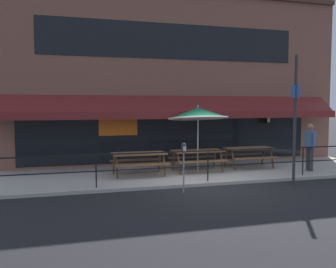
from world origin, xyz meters
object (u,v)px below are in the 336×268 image
(picnic_table_centre, at_px, (198,155))
(parking_meter_near, at_px, (184,152))
(pedestrian_walking, at_px, (310,144))
(picnic_table_right, at_px, (249,152))
(picnic_table_left, at_px, (139,158))
(street_sign_pole, at_px, (295,118))
(patio_umbrella_centre, at_px, (198,113))

(picnic_table_centre, xyz_separation_m, parking_meter_near, (-1.40, -2.60, 0.44))
(picnic_table_centre, xyz_separation_m, pedestrian_walking, (3.94, -1.01, 0.35))
(pedestrian_walking, bearing_deg, picnic_table_centre, 165.63)
(picnic_table_right, distance_m, pedestrian_walking, 2.19)
(picnic_table_left, bearing_deg, picnic_table_right, 5.28)
(picnic_table_right, xyz_separation_m, pedestrian_walking, (1.77, -1.24, 0.35))
(pedestrian_walking, bearing_deg, picnic_table_left, 172.15)
(parking_meter_near, bearing_deg, street_sign_pole, 2.41)
(picnic_table_right, relative_size, patio_umbrella_centre, 0.75)
(patio_umbrella_centre, distance_m, parking_meter_near, 3.11)
(picnic_table_left, xyz_separation_m, street_sign_pole, (4.46, -2.28, 1.35))
(picnic_table_centre, bearing_deg, picnic_table_left, -175.62)
(picnic_table_left, distance_m, pedestrian_walking, 6.18)
(parking_meter_near, distance_m, street_sign_pole, 3.79)
(picnic_table_centre, relative_size, picnic_table_right, 1.00)
(picnic_table_centre, bearing_deg, picnic_table_right, 6.17)
(patio_umbrella_centre, xyz_separation_m, parking_meter_near, (-1.40, -2.58, -1.03))
(picnic_table_right, xyz_separation_m, patio_umbrella_centre, (-2.17, -0.26, 1.47))
(pedestrian_walking, bearing_deg, patio_umbrella_centre, 165.93)
(picnic_table_right, xyz_separation_m, street_sign_pole, (0.11, -2.69, 1.35))
(picnic_table_left, xyz_separation_m, picnic_table_centre, (2.17, 0.17, 0.00))
(pedestrian_walking, bearing_deg, street_sign_pole, -138.99)
(picnic_table_centre, relative_size, parking_meter_near, 1.27)
(parking_meter_near, bearing_deg, picnic_table_left, 107.68)
(picnic_table_left, height_order, picnic_table_right, same)
(picnic_table_right, height_order, street_sign_pole, street_sign_pole)
(patio_umbrella_centre, bearing_deg, picnic_table_left, -176.21)
(patio_umbrella_centre, xyz_separation_m, street_sign_pole, (2.28, -2.43, -0.12))
(picnic_table_right, bearing_deg, street_sign_pole, -87.65)
(parking_meter_near, bearing_deg, picnic_table_right, 38.51)
(parking_meter_near, relative_size, street_sign_pole, 0.35)
(picnic_table_left, xyz_separation_m, patio_umbrella_centre, (2.17, 0.14, 1.47))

